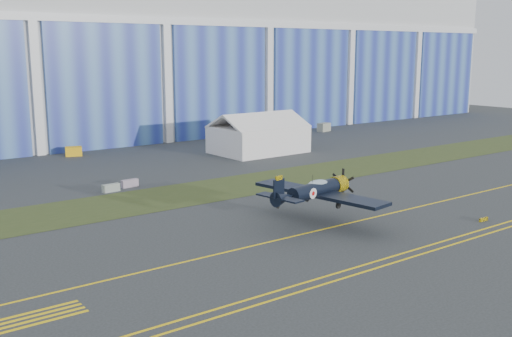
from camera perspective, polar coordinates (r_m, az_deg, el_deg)
ground at (r=52.89m, az=-3.89°, el=-6.07°), size 260.00×260.00×0.00m
grass_median at (r=64.71m, az=-10.60°, el=-3.01°), size 260.00×10.00×0.02m
taxiway_centreline at (r=48.94m, az=-0.70°, el=-7.46°), size 200.00×0.20×0.02m
edge_line_near at (r=42.07m, az=7.03°, el=-10.72°), size 80.00×0.20×0.02m
edge_line_far at (r=42.75m, az=6.09°, el=-10.34°), size 80.00×0.20×0.02m
hold_short_ladder at (r=38.98m, az=-20.39°, el=-13.19°), size 6.00×2.40×0.02m
guard_board_right at (r=59.91m, az=20.85°, el=-4.55°), size 1.20×0.15×0.35m
warbird at (r=54.83m, az=5.60°, el=-2.07°), size 13.55×15.53×4.12m
tent at (r=93.34m, az=0.24°, el=3.46°), size 13.91×10.36×6.34m
tug at (r=94.72m, az=-16.98°, el=1.58°), size 2.75×2.17×1.40m
gse_box at (r=119.39m, az=6.49°, el=3.93°), size 2.99×2.00×1.65m
barrier_a at (r=69.42m, az=-13.65°, el=-1.81°), size 2.04×0.76×0.90m
barrier_b at (r=71.37m, az=-11.93°, el=-1.39°), size 2.03×0.72×0.90m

